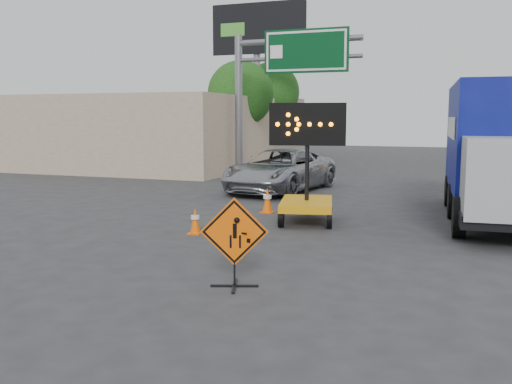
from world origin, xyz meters
The scene contains 14 objects.
ground centered at (0.00, 0.00, 0.00)m, with size 100.00×100.00×0.00m, color #2D2D30.
storefront_left_near centered at (-14.00, 20.00, 2.00)m, with size 14.00×10.00×4.00m, color #C6AA8F.
storefront_left_far centered at (-15.00, 34.00, 2.20)m, with size 12.00×10.00×4.40m, color gray.
highway_gantry centered at (-4.43, 17.96, 5.07)m, with size 6.18×0.38×6.90m.
billboard centered at (-8.35, 25.87, 7.35)m, with size 6.10×0.54×9.85m.
tree_left_near centered at (-8.00, 22.00, 4.16)m, with size 3.71×3.71×6.03m.
tree_left_far centered at (-9.00, 30.00, 4.60)m, with size 4.10×4.10×6.66m.
construction_sign centered at (0.45, 0.59, 0.81)m, with size 1.10×0.79×1.53m.
arrow_board centered at (0.01, 6.84, 0.72)m, with size 2.03×2.52×3.25m.
pickup_truck centered at (-2.73, 13.00, 0.81)m, with size 2.70×5.86×1.63m, color #A2A5A9.
box_truck centered at (4.91, 8.96, 1.72)m, with size 2.99×8.16×3.80m.
cone_a centered at (-2.16, 4.38, 0.33)m, with size 0.34×0.34×0.65m.
cone_b centered at (-1.00, 4.05, 0.32)m, with size 0.40×0.40×0.64m.
cone_c centered at (-1.52, 7.96, 0.38)m, with size 0.41×0.41×0.76m.
Camera 1 is at (4.05, -8.09, 2.86)m, focal length 40.00 mm.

